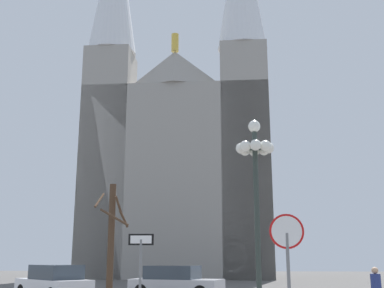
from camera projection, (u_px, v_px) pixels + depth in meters
The scene contains 8 objects.
cathedral at pixel (178, 145), 47.14m from camera, with size 17.92×10.49×38.76m.
stop_sign at pixel (287, 250), 11.12m from camera, with size 0.82×0.08×2.87m.
one_way_arrow_sign at pixel (140, 268), 12.43m from camera, with size 0.67×0.07×2.47m.
street_lamp at pixel (256, 175), 14.72m from camera, with size 1.20×1.20×6.08m.
bare_tree at pixel (111, 240), 19.45m from camera, with size 1.42×1.41×4.84m.
parked_car_near_silver at pixel (175, 283), 22.86m from camera, with size 4.65×2.86×1.48m.
parked_car_far_white at pixel (54, 283), 21.80m from camera, with size 4.40×4.24×1.53m.
pedestrian_walking at pixel (376, 287), 15.07m from camera, with size 0.32×0.32×1.57m.
Camera 1 is at (0.92, -8.34, 1.87)m, focal length 44.74 mm.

